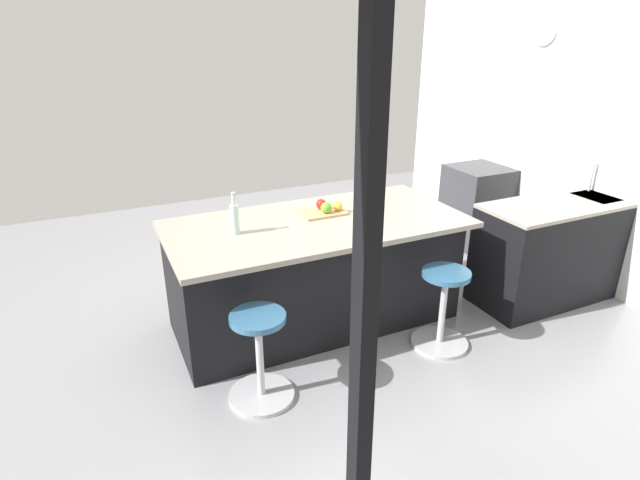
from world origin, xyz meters
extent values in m
plane|color=gray|center=(0.00, 0.00, 0.00)|extent=(7.31, 7.31, 0.00)
cube|color=black|center=(0.86, 2.44, 1.35)|extent=(0.05, 0.06, 2.29)
cube|color=silver|center=(-2.81, 0.00, 1.33)|extent=(0.12, 4.87, 2.66)
cylinder|color=white|center=(-2.74, -0.47, 2.26)|extent=(0.03, 0.28, 0.28)
cube|color=black|center=(-2.46, 0.51, 0.44)|extent=(1.93, 0.60, 0.87)
cube|color=#9E9384|center=(-2.46, 0.51, 0.89)|extent=(1.93, 0.60, 0.03)
cube|color=#38383D|center=(-2.70, 0.51, 0.84)|extent=(0.44, 0.36, 0.12)
cylinder|color=#B7B7BC|center=(-2.70, 0.36, 1.04)|extent=(0.02, 0.02, 0.28)
cube|color=#38383D|center=(-2.46, -0.80, 0.44)|extent=(0.60, 0.60, 0.87)
cube|color=black|center=(-2.46, -0.50, 0.39)|extent=(0.44, 0.01, 0.32)
cube|color=black|center=(-0.10, 0.00, 0.43)|extent=(2.25, 0.92, 0.87)
cube|color=#9E9384|center=(-0.10, 0.05, 0.89)|extent=(2.31, 1.12, 0.04)
cylinder|color=#B7B7BC|center=(-0.83, 0.74, 0.01)|extent=(0.44, 0.44, 0.03)
cylinder|color=#B7B7BC|center=(-0.83, 0.74, 0.31)|extent=(0.05, 0.05, 0.57)
cylinder|color=#336084|center=(-0.83, 0.74, 0.61)|extent=(0.36, 0.36, 0.04)
cylinder|color=#B7B7BC|center=(0.63, 0.74, 0.01)|extent=(0.44, 0.44, 0.03)
cylinder|color=#B7B7BC|center=(0.63, 0.74, 0.31)|extent=(0.05, 0.05, 0.57)
cylinder|color=#336084|center=(0.63, 0.74, 0.61)|extent=(0.36, 0.36, 0.04)
cube|color=tan|center=(-0.21, -0.09, 0.92)|extent=(0.36, 0.24, 0.02)
sphere|color=gold|center=(-0.33, -0.06, 0.97)|extent=(0.08, 0.08, 0.08)
sphere|color=#609E2D|center=(-0.22, -0.05, 0.97)|extent=(0.09, 0.09, 0.09)
sphere|color=red|center=(-0.23, -0.15, 0.97)|extent=(0.08, 0.08, 0.08)
cylinder|color=silver|center=(0.54, 0.02, 1.02)|extent=(0.06, 0.06, 0.22)
cylinder|color=silver|center=(0.54, 0.02, 1.17)|extent=(0.03, 0.03, 0.08)
cylinder|color=#B7B7BC|center=(0.54, 0.02, 1.21)|extent=(0.03, 0.03, 0.02)
camera|label=1|loc=(1.45, 3.43, 2.31)|focal=28.89mm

